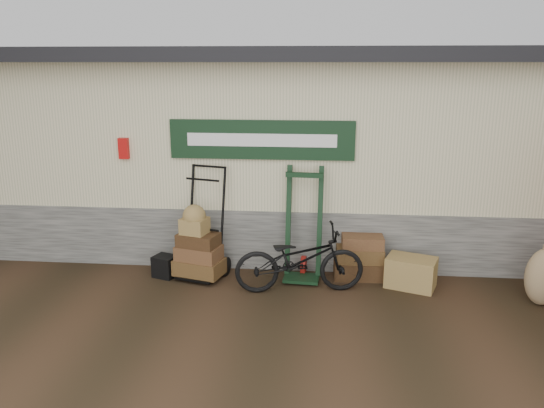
# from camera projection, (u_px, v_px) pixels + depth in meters

# --- Properties ---
(ground) EXTENTS (80.00, 80.00, 0.00)m
(ground) POSITION_uv_depth(u_px,v_px,m) (277.00, 298.00, 6.96)
(ground) COLOR black
(ground) RESTS_ON ground
(station_building) EXTENTS (14.40, 4.10, 3.20)m
(station_building) POSITION_uv_depth(u_px,v_px,m) (290.00, 145.00, 9.17)
(station_building) COLOR #4C4C47
(station_building) RESTS_ON ground
(porter_trolley) EXTENTS (0.94, 0.80, 1.62)m
(porter_trolley) POSITION_uv_depth(u_px,v_px,m) (204.00, 221.00, 7.55)
(porter_trolley) COLOR black
(porter_trolley) RESTS_ON ground
(green_barrow) EXTENTS (0.62, 0.54, 1.61)m
(green_barrow) POSITION_uv_depth(u_px,v_px,m) (304.00, 224.00, 7.43)
(green_barrow) COLOR black
(green_barrow) RESTS_ON ground
(suitcase_stack) EXTENTS (0.73, 0.47, 0.64)m
(suitcase_stack) POSITION_uv_depth(u_px,v_px,m) (360.00, 256.00, 7.58)
(suitcase_stack) COLOR #352310
(suitcase_stack) RESTS_ON ground
(wicker_hamper) EXTENTS (0.75, 0.62, 0.42)m
(wicker_hamper) POSITION_uv_depth(u_px,v_px,m) (411.00, 272.00, 7.27)
(wicker_hamper) COLOR brown
(wicker_hamper) RESTS_ON ground
(black_trunk) EXTENTS (0.38, 0.35, 0.31)m
(black_trunk) POSITION_uv_depth(u_px,v_px,m) (165.00, 266.00, 7.64)
(black_trunk) COLOR black
(black_trunk) RESTS_ON ground
(bicycle) EXTENTS (0.87, 1.81, 1.01)m
(bicycle) POSITION_uv_depth(u_px,v_px,m) (299.00, 256.00, 7.06)
(bicycle) COLOR black
(bicycle) RESTS_ON ground
(burlap_sack_left) EXTENTS (0.53, 0.47, 0.75)m
(burlap_sack_left) POSITION_uv_depth(u_px,v_px,m) (544.00, 277.00, 6.69)
(burlap_sack_left) COLOR #816345
(burlap_sack_left) RESTS_ON ground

